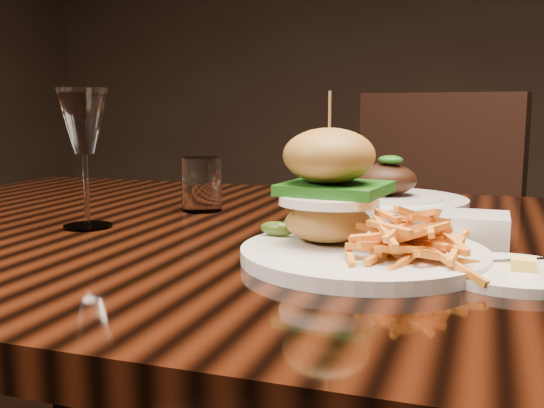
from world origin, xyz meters
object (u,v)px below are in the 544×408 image
(dining_table, at_px, (346,292))
(wine_glass, at_px, (83,126))
(chair_far, at_px, (418,249))
(far_dish, at_px, (384,198))
(burger_plate, at_px, (356,219))

(dining_table, bearing_deg, wine_glass, -169.64)
(dining_table, distance_m, chair_far, 0.90)
(wine_glass, xyz_separation_m, chair_far, (0.35, 0.95, -0.35))
(far_dish, bearing_deg, dining_table, -92.63)
(burger_plate, bearing_deg, dining_table, 125.53)
(burger_plate, height_order, far_dish, burger_plate)
(chair_far, bearing_deg, wine_glass, -94.01)
(burger_plate, distance_m, chair_far, 1.05)
(burger_plate, relative_size, chair_far, 0.28)
(chair_far, bearing_deg, far_dish, -73.01)
(dining_table, xyz_separation_m, burger_plate, (0.04, -0.13, 0.12))
(far_dish, xyz_separation_m, chair_far, (-0.01, 0.65, -0.23))
(dining_table, distance_m, burger_plate, 0.18)
(dining_table, bearing_deg, chair_far, 89.75)
(dining_table, xyz_separation_m, wine_glass, (-0.35, -0.06, 0.22))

